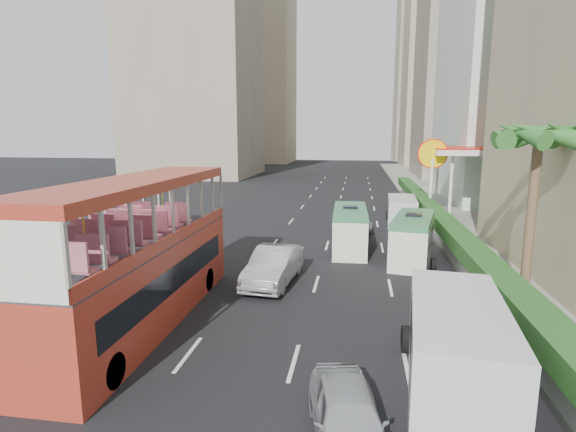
% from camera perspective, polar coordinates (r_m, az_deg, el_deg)
% --- Properties ---
extents(ground_plane, '(200.00, 200.00, 0.00)m').
position_cam_1_polar(ground_plane, '(15.38, 3.35, -14.70)').
color(ground_plane, black).
rests_on(ground_plane, ground).
extents(double_decker_bus, '(2.50, 11.00, 5.06)m').
position_cam_1_polar(double_decker_bus, '(16.16, -18.30, -4.43)').
color(double_decker_bus, '#A83120').
rests_on(double_decker_bus, ground).
extents(car_silver_lane_a, '(2.13, 4.95, 1.59)m').
position_cam_1_polar(car_silver_lane_a, '(20.14, -1.81, -8.50)').
color(car_silver_lane_a, silver).
rests_on(car_silver_lane_a, ground).
extents(van_asset, '(2.44, 4.61, 1.24)m').
position_cam_1_polar(van_asset, '(31.34, 8.41, -1.72)').
color(van_asset, silver).
rests_on(van_asset, ground).
extents(minibus_near, '(1.94, 5.46, 2.40)m').
position_cam_1_polar(minibus_near, '(25.65, 7.85, -1.67)').
color(minibus_near, silver).
rests_on(minibus_near, ground).
extents(minibus_far, '(2.83, 5.58, 2.36)m').
position_cam_1_polar(minibus_far, '(24.11, 15.55, -2.78)').
color(minibus_far, silver).
rests_on(minibus_far, ground).
extents(panel_van_near, '(2.90, 5.93, 2.29)m').
position_cam_1_polar(panel_van_near, '(12.71, 20.63, -15.33)').
color(panel_van_near, silver).
rests_on(panel_van_near, ground).
extents(panel_van_far, '(2.20, 4.96, 1.94)m').
position_cam_1_polar(panel_van_far, '(33.88, 14.24, 0.65)').
color(panel_van_far, silver).
rests_on(panel_van_far, ground).
extents(sidewalk, '(6.00, 120.00, 0.18)m').
position_cam_1_polar(sidewalk, '(40.15, 19.80, 0.56)').
color(sidewalk, '#99968C').
rests_on(sidewalk, ground).
extents(kerb_wall, '(0.30, 44.00, 1.00)m').
position_cam_1_polar(kerb_wall, '(28.90, 18.46, -1.80)').
color(kerb_wall, silver).
rests_on(kerb_wall, sidewalk).
extents(hedge, '(1.10, 44.00, 0.70)m').
position_cam_1_polar(hedge, '(28.74, 18.55, -0.14)').
color(hedge, '#2D6626').
rests_on(hedge, kerb_wall).
extents(palm_tree, '(0.36, 0.36, 6.40)m').
position_cam_1_polar(palm_tree, '(19.28, 28.47, -0.24)').
color(palm_tree, brown).
rests_on(palm_tree, sidewalk).
extents(shell_station, '(6.50, 8.00, 5.50)m').
position_cam_1_polar(shell_station, '(38.07, 22.08, 3.96)').
color(shell_station, silver).
rests_on(shell_station, ground).
extents(tower_mid, '(16.00, 16.00, 50.00)m').
position_cam_1_polar(tower_mid, '(76.07, 23.30, 23.67)').
color(tower_mid, gray).
rests_on(tower_mid, ground).
extents(tower_far_a, '(14.00, 14.00, 44.00)m').
position_cam_1_polar(tower_far_a, '(98.38, 18.97, 18.92)').
color(tower_far_a, tan).
rests_on(tower_far_a, ground).
extents(tower_far_b, '(14.00, 14.00, 40.00)m').
position_cam_1_polar(tower_far_b, '(119.68, 17.04, 16.43)').
color(tower_far_b, gray).
rests_on(tower_far_b, ground).
extents(tower_left_a, '(18.00, 18.00, 52.00)m').
position_cam_1_polar(tower_left_a, '(75.90, -12.09, 25.06)').
color(tower_left_a, gray).
rests_on(tower_left_a, ground).
extents(tower_left_b, '(16.00, 16.00, 46.00)m').
position_cam_1_polar(tower_left_b, '(107.71, -3.98, 19.18)').
color(tower_left_b, tan).
rests_on(tower_left_b, ground).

